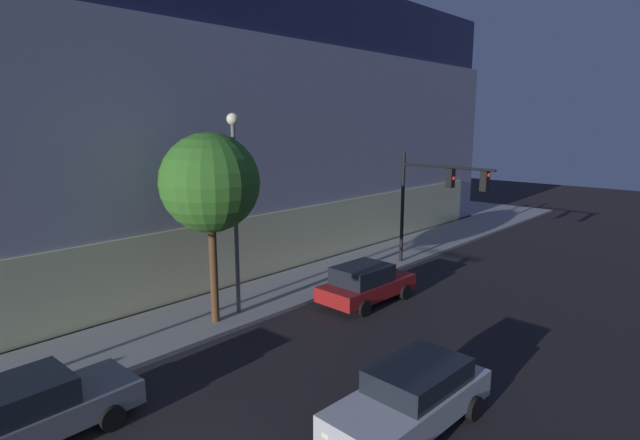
{
  "coord_description": "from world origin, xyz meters",
  "views": [
    {
      "loc": [
        -3.63,
        -7.79,
        7.29
      ],
      "look_at": [
        9.89,
        4.6,
        3.74
      ],
      "focal_mm": 28.09,
      "sensor_mm": 36.0,
      "label": 1
    }
  ],
  "objects_px": {
    "car_silver": "(412,396)",
    "sidewalk_tree": "(210,183)",
    "car_red": "(366,283)",
    "street_lamp_sidewalk": "(235,189)",
    "car_grey": "(23,413)",
    "traffic_light_far_corner": "(436,190)",
    "modern_building": "(167,125)"
  },
  "relations": [
    {
      "from": "traffic_light_far_corner",
      "to": "sidewalk_tree",
      "type": "distance_m",
      "value": 11.64
    },
    {
      "from": "traffic_light_far_corner",
      "to": "car_silver",
      "type": "xyz_separation_m",
      "value": [
        -11.88,
        -6.28,
        -3.32
      ]
    },
    {
      "from": "traffic_light_far_corner",
      "to": "modern_building",
      "type": "bearing_deg",
      "value": 100.47
    },
    {
      "from": "car_grey",
      "to": "street_lamp_sidewalk",
      "type": "bearing_deg",
      "value": 17.88
    },
    {
      "from": "car_silver",
      "to": "modern_building",
      "type": "bearing_deg",
      "value": 71.01
    },
    {
      "from": "traffic_light_far_corner",
      "to": "street_lamp_sidewalk",
      "type": "relative_size",
      "value": 0.76
    },
    {
      "from": "modern_building",
      "to": "car_grey",
      "type": "xyz_separation_m",
      "value": [
        -15.07,
        -18.5,
        -6.4
      ]
    },
    {
      "from": "modern_building",
      "to": "sidewalk_tree",
      "type": "distance_m",
      "value": 17.9
    },
    {
      "from": "car_silver",
      "to": "car_grey",
      "type": "bearing_deg",
      "value": 136.98
    },
    {
      "from": "modern_building",
      "to": "traffic_light_far_corner",
      "type": "bearing_deg",
      "value": -79.53
    },
    {
      "from": "modern_building",
      "to": "car_silver",
      "type": "relative_size",
      "value": 7.79
    },
    {
      "from": "modern_building",
      "to": "street_lamp_sidewalk",
      "type": "distance_m",
      "value": 17.37
    },
    {
      "from": "street_lamp_sidewalk",
      "to": "car_red",
      "type": "xyz_separation_m",
      "value": [
        4.46,
        -2.71,
        -4.08
      ]
    },
    {
      "from": "traffic_light_far_corner",
      "to": "sidewalk_tree",
      "type": "bearing_deg",
      "value": 167.85
    },
    {
      "from": "car_grey",
      "to": "car_silver",
      "type": "xyz_separation_m",
      "value": [
        6.59,
        -6.15,
        0.0
      ]
    },
    {
      "from": "traffic_light_far_corner",
      "to": "car_grey",
      "type": "distance_m",
      "value": 18.76
    },
    {
      "from": "modern_building",
      "to": "car_silver",
      "type": "xyz_separation_m",
      "value": [
        -8.48,
        -24.65,
        -6.4
      ]
    },
    {
      "from": "street_lamp_sidewalk",
      "to": "car_silver",
      "type": "distance_m",
      "value": 9.87
    },
    {
      "from": "street_lamp_sidewalk",
      "to": "car_grey",
      "type": "distance_m",
      "value": 9.62
    },
    {
      "from": "car_grey",
      "to": "car_red",
      "type": "relative_size",
      "value": 1.1
    },
    {
      "from": "traffic_light_far_corner",
      "to": "car_silver",
      "type": "bearing_deg",
      "value": -152.14
    },
    {
      "from": "modern_building",
      "to": "sidewalk_tree",
      "type": "xyz_separation_m",
      "value": [
        -7.93,
        -15.93,
        -1.97
      ]
    },
    {
      "from": "sidewalk_tree",
      "to": "traffic_light_far_corner",
      "type": "bearing_deg",
      "value": -12.15
    },
    {
      "from": "car_grey",
      "to": "car_red",
      "type": "distance_m",
      "value": 12.74
    },
    {
      "from": "street_lamp_sidewalk",
      "to": "car_silver",
      "type": "xyz_separation_m",
      "value": [
        -1.7,
        -8.82,
        -4.09
      ]
    },
    {
      "from": "sidewalk_tree",
      "to": "car_grey",
      "type": "bearing_deg",
      "value": -160.19
    },
    {
      "from": "sidewalk_tree",
      "to": "street_lamp_sidewalk",
      "type": "bearing_deg",
      "value": 5.04
    },
    {
      "from": "modern_building",
      "to": "street_lamp_sidewalk",
      "type": "xyz_separation_m",
      "value": [
        -6.78,
        -15.83,
        -2.3
      ]
    },
    {
      "from": "car_silver",
      "to": "sidewalk_tree",
      "type": "bearing_deg",
      "value": 86.35
    },
    {
      "from": "car_red",
      "to": "street_lamp_sidewalk",
      "type": "bearing_deg",
      "value": 148.68
    },
    {
      "from": "sidewalk_tree",
      "to": "car_red",
      "type": "height_order",
      "value": "sidewalk_tree"
    },
    {
      "from": "street_lamp_sidewalk",
      "to": "car_grey",
      "type": "xyz_separation_m",
      "value": [
        -8.29,
        -2.67,
        -4.09
      ]
    }
  ]
}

